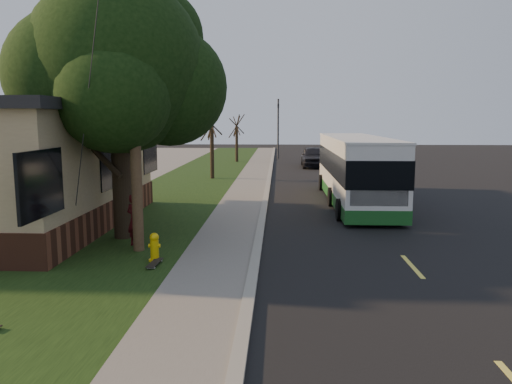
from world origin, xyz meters
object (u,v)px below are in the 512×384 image
traffic_signal (278,125)px  distant_car (314,157)px  transit_bus (355,168)px  bare_tree_far (237,139)px  leafy_tree (120,70)px  fire_hydrant (154,247)px  skateboard_main (155,263)px  utility_pole (133,84)px  dumpster (74,189)px  bare_tree_near (212,144)px  skateboarder (135,220)px

traffic_signal → distant_car: 8.55m
transit_bus → bare_tree_far: bearing=108.8°
leafy_tree → bare_tree_far: leafy_tree is taller
fire_hydrant → skateboard_main: fire_hydrant is taller
utility_pole → traffic_signal: size_ratio=1.65×
skateboard_main → dumpster: bearing=122.1°
traffic_signal → dumpster: bearing=-109.9°
leafy_tree → bare_tree_near: 15.66m
bare_tree_far → skateboard_main: (0.50, -30.41, -1.87)m
bare_tree_near → skateboarder: 16.56m
traffic_signal → distant_car: size_ratio=1.17×
skateboarder → skateboard_main: skateboarder is taller
fire_hydrant → dumpster: (-5.88, 9.13, 0.20)m
skateboard_main → traffic_signal: bearing=85.0°
traffic_signal → skateboard_main: size_ratio=6.37×
fire_hydrant → leafy_tree: 5.65m
skateboarder → skateboard_main: 2.28m
leafy_tree → skateboarder: size_ratio=5.11×
transit_bus → skateboarder: transit_bus is taller
skateboarder → distant_car: size_ratio=0.33×
leafy_tree → bare_tree_far: bearing=87.5°
utility_pole → bare_tree_far: (0.31, 29.01, -2.63)m
dumpster → bare_tree_far: bearing=75.3°
utility_pole → bare_tree_near: utility_pole is taller
bare_tree_near → dumpster: (-4.98, -8.87, -1.52)m
transit_bus → skateboarder: (-7.50, -8.11, -0.73)m
traffic_signal → distant_car: bearing=-70.2°
skateboard_main → skateboarder: bearing=118.5°
leafy_tree → traffic_signal: leafy_tree is taller
bare_tree_far → dumpster: size_ratio=2.53×
leafy_tree → distant_car: bearing=72.5°
dumpster → skateboard_main: bearing=-57.9°
bare_tree_near → traffic_signal: bearing=76.0°
utility_pole → distant_car: (6.59, 25.28, -3.83)m
transit_bus → leafy_tree: bearing=-139.5°
bare_tree_near → skateboard_main: size_ratio=4.99×
utility_pole → transit_bus: 11.68m
skateboarder → utility_pole: bearing=141.1°
leafy_tree → skateboard_main: leafy_tree is taller
traffic_signal → skateboarder: size_ratio=3.60×
traffic_signal → transit_bus: (3.46, -24.40, -1.60)m
leafy_tree → transit_bus: bearing=40.5°
fire_hydrant → utility_pole: utility_pole is taller
distant_car → bare_tree_far: bearing=149.6°
fire_hydrant → transit_bus: bearing=55.7°
fire_hydrant → traffic_signal: traffic_signal is taller
transit_bus → skateboard_main: size_ratio=12.51×
fire_hydrant → distant_car: size_ratio=0.16×
traffic_signal → skateboarder: bearing=-97.1°
dumpster → distant_car: bearing=55.5°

